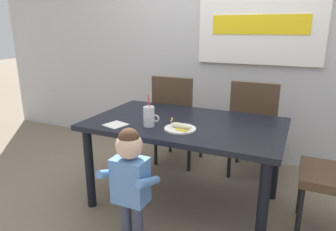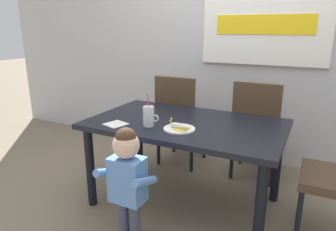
# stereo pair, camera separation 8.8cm
# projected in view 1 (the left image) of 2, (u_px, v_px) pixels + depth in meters

# --- Properties ---
(ground_plane) EXTENTS (24.00, 24.00, 0.00)m
(ground_plane) POSITION_uv_depth(u_px,v_px,m) (184.00, 201.00, 2.58)
(ground_plane) COLOR #7A6B56
(back_wall) EXTENTS (6.40, 0.17, 2.90)m
(back_wall) POSITION_uv_depth(u_px,v_px,m) (228.00, 25.00, 3.22)
(back_wall) COLOR silver
(back_wall) RESTS_ON ground
(dining_table) EXTENTS (1.50, 0.90, 0.71)m
(dining_table) POSITION_uv_depth(u_px,v_px,m) (185.00, 132.00, 2.40)
(dining_table) COLOR black
(dining_table) RESTS_ON ground
(dining_chair_left) EXTENTS (0.44, 0.44, 0.96)m
(dining_chair_left) POSITION_uv_depth(u_px,v_px,m) (176.00, 116.00, 3.15)
(dining_chair_left) COLOR #4C3826
(dining_chair_left) RESTS_ON ground
(dining_chair_right) EXTENTS (0.44, 0.45, 0.96)m
(dining_chair_right) POSITION_uv_depth(u_px,v_px,m) (254.00, 124.00, 2.87)
(dining_chair_right) COLOR #4C3826
(dining_chair_right) RESTS_ON ground
(toddler_standing) EXTENTS (0.33, 0.24, 0.84)m
(toddler_standing) POSITION_uv_depth(u_px,v_px,m) (130.00, 175.00, 1.91)
(toddler_standing) COLOR #3F4760
(toddler_standing) RESTS_ON ground
(milk_cup) EXTENTS (0.13, 0.08, 0.25)m
(milk_cup) POSITION_uv_depth(u_px,v_px,m) (149.00, 118.00, 2.25)
(milk_cup) COLOR silver
(milk_cup) RESTS_ON dining_table
(snack_plate) EXTENTS (0.23, 0.23, 0.01)m
(snack_plate) POSITION_uv_depth(u_px,v_px,m) (180.00, 129.00, 2.19)
(snack_plate) COLOR white
(snack_plate) RESTS_ON dining_table
(peeled_banana) EXTENTS (0.17, 0.12, 0.07)m
(peeled_banana) POSITION_uv_depth(u_px,v_px,m) (181.00, 126.00, 2.17)
(peeled_banana) COLOR #F4EAC6
(peeled_banana) RESTS_ON snack_plate
(paper_napkin) EXTENTS (0.19, 0.19, 0.00)m
(paper_napkin) POSITION_uv_depth(u_px,v_px,m) (116.00, 125.00, 2.29)
(paper_napkin) COLOR white
(paper_napkin) RESTS_ON dining_table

